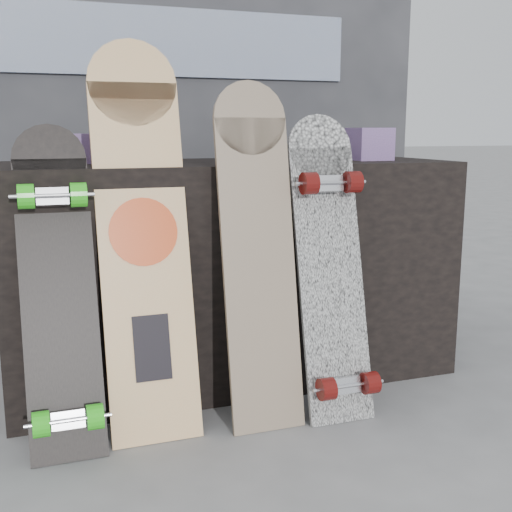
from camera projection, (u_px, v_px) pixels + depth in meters
name	position (u px, v px, depth m)	size (l,w,h in m)	color
ground	(278.00, 427.00, 2.00)	(60.00, 60.00, 0.00)	slate
vendor_table	(230.00, 270.00, 2.39)	(1.60, 0.60, 0.80)	black
booth	(177.00, 89.00, 3.04)	(2.40, 0.22, 2.20)	#2F2F33
merch_box_purple	(97.00, 148.00, 2.19)	(0.18, 0.12, 0.10)	#433368
merch_box_small	(369.00, 144.00, 2.42)	(0.14, 0.14, 0.12)	#433368
merch_box_flat	(286.00, 152.00, 2.39)	(0.22, 0.10, 0.06)	#D1B78C
longboard_geisha	(143.00, 226.00, 1.93)	(0.27, 0.31, 1.19)	beige
longboard_celtic	(258.00, 244.00, 1.98)	(0.23, 0.22, 1.06)	beige
longboard_cascadia	(331.00, 263.00, 2.04)	(0.22, 0.31, 0.96)	white
skateboard_dark	(58.00, 284.00, 1.83)	(0.21, 0.36, 0.93)	black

